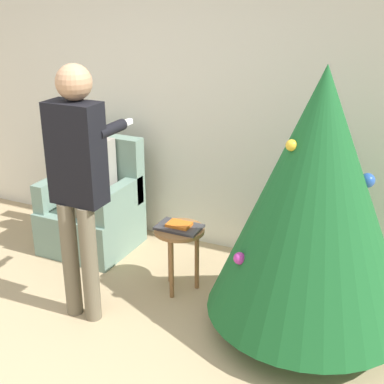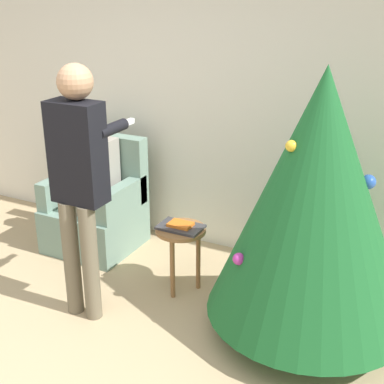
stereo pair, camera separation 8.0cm
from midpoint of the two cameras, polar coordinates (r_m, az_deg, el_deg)
ground_plane at (r=3.61m, az=-15.07°, el=-19.19°), size 14.00×14.00×0.00m
wall_back at (r=4.72m, az=1.42°, el=9.82°), size 8.00×0.06×2.70m
christmas_tree at (r=3.53m, az=13.74°, el=-0.58°), size 1.39×1.39×1.86m
armchair at (r=5.00m, az=-9.58°, el=-1.92°), size 0.75×0.72×1.01m
person_seated at (r=4.86m, az=-10.04°, el=1.42°), size 0.36×0.46×1.22m
person_standing at (r=3.71m, az=-11.38°, el=2.07°), size 0.40×0.57×1.83m
side_stool at (r=4.17m, az=-0.66°, el=-5.05°), size 0.39×0.39×0.54m
laptop at (r=4.13m, az=-0.66°, el=-3.75°), size 0.34×0.22×0.02m
book at (r=4.12m, az=-0.67°, el=-3.48°), size 0.18×0.13×0.02m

